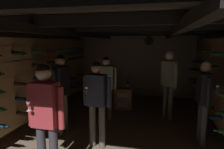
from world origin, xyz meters
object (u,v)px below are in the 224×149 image
wine_crate_stack (123,98)px  person_guest_mid_left (62,86)px  person_guest_far_right (169,78)px  display_bottle (128,84)px  person_host_center (97,97)px  person_guest_far_left (106,82)px  person_guest_near_left (46,113)px  person_guest_mid_right (204,95)px

wine_crate_stack → person_guest_mid_left: bearing=-118.2°
person_guest_mid_left → person_guest_far_right: size_ratio=0.97×
display_bottle → person_host_center: (-0.23, -2.39, 0.24)m
display_bottle → person_guest_far_left: (-0.41, -0.99, 0.23)m
display_bottle → person_guest_far_right: person_guest_far_right is taller
person_host_center → person_guest_near_left: (-0.38, -1.09, 0.04)m
person_guest_far_left → person_guest_near_left: size_ratio=0.96×
display_bottle → person_guest_mid_right: size_ratio=0.22×
person_guest_mid_left → person_guest_mid_right: size_ratio=1.05×
person_guest_mid_right → person_guest_near_left: bearing=-144.2°
person_host_center → person_guest_far_left: 1.41m
wine_crate_stack → person_guest_mid_left: size_ratio=0.35×
display_bottle → person_guest_near_left: size_ratio=0.21×
person_guest_far_left → person_guest_mid_left: bearing=-126.8°
person_guest_mid_left → person_guest_far_left: size_ratio=1.06×
wine_crate_stack → person_host_center: bearing=-92.6°
wine_crate_stack → person_guest_near_left: bearing=-98.0°
person_guest_mid_left → person_guest_far_right: bearing=30.1°
wine_crate_stack → person_guest_mid_left: 2.28m
display_bottle → person_guest_mid_left: (-1.14, -1.97, 0.30)m
display_bottle → person_guest_far_left: size_ratio=0.22×
person_guest_far_right → person_guest_near_left: bearing=-121.4°
person_guest_far_left → person_guest_far_right: 1.58m
person_host_center → person_guest_near_left: size_ratio=0.96×
display_bottle → person_host_center: bearing=-95.4°
person_guest_far_left → person_guest_far_right: bearing=12.4°
wine_crate_stack → person_guest_far_left: size_ratio=0.37×
person_guest_mid_left → person_guest_near_left: bearing=-70.5°
person_guest_near_left → person_guest_far_left: bearing=85.6°
person_guest_mid_left → person_guest_mid_right: 2.86m
display_bottle → person_guest_far_left: bearing=-112.6°
person_guest_near_left → display_bottle: bearing=80.2°
display_bottle → person_host_center: 2.41m
person_guest_mid_left → person_guest_far_right: (2.27, 1.31, 0.04)m
person_guest_far_left → person_guest_mid_right: (2.13, -0.81, 0.01)m
person_guest_near_left → person_guest_mid_left: bearing=109.5°
wine_crate_stack → person_guest_mid_right: bearing=-43.5°
display_bottle → person_guest_far_right: 1.34m
person_guest_far_right → person_host_center: bearing=-127.9°
person_guest_far_left → person_guest_near_left: (-0.19, -2.49, 0.05)m
person_guest_near_left → wine_crate_stack: bearing=82.0°
wine_crate_stack → person_host_center: size_ratio=0.37×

